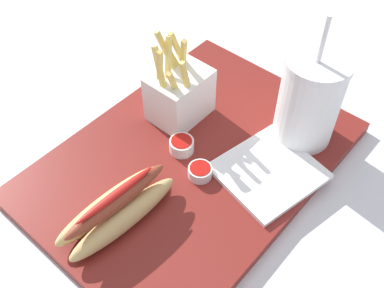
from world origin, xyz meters
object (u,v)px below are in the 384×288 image
object	(u,v)px
ketchup_cup_2	(182,145)
napkin_stack	(269,172)
soda_cup	(310,99)
ketchup_cup_1	(200,171)
hot_dog_1	(117,208)
fries_basket	(179,94)

from	to	relation	value
ketchup_cup_2	napkin_stack	bearing A→B (deg)	111.33
soda_cup	ketchup_cup_2	world-z (taller)	soda_cup
ketchup_cup_2	napkin_stack	xyz separation A→B (m)	(-0.05, 0.13, -0.01)
soda_cup	ketchup_cup_1	bearing A→B (deg)	-21.80
hot_dog_1	napkin_stack	distance (m)	0.23
fries_basket	hot_dog_1	bearing A→B (deg)	19.27
ketchup_cup_2	napkin_stack	world-z (taller)	ketchup_cup_2
soda_cup	hot_dog_1	distance (m)	0.32
hot_dog_1	ketchup_cup_1	bearing A→B (deg)	164.29
ketchup_cup_2	ketchup_cup_1	bearing A→B (deg)	69.44
napkin_stack	hot_dog_1	bearing A→B (deg)	-29.04
fries_basket	soda_cup	bearing A→B (deg)	117.97
ketchup_cup_1	ketchup_cup_2	xyz separation A→B (m)	(-0.02, -0.05, 0.00)
soda_cup	ketchup_cup_1	size ratio (longest dim) A/B	6.16
soda_cup	napkin_stack	xyz separation A→B (m)	(0.10, 0.01, -0.07)
hot_dog_1	ketchup_cup_2	distance (m)	0.15
fries_basket	ketchup_cup_1	bearing A→B (deg)	55.04
hot_dog_1	ketchup_cup_1	size ratio (longest dim) A/B	5.05
soda_cup	ketchup_cup_2	xyz separation A→B (m)	(0.15, -0.12, -0.06)
soda_cup	fries_basket	distance (m)	0.20
ketchup_cup_1	ketchup_cup_2	world-z (taller)	ketchup_cup_2
hot_dog_1	ketchup_cup_2	size ratio (longest dim) A/B	4.75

